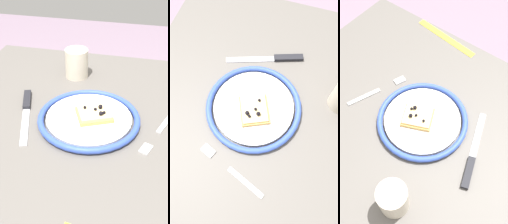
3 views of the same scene
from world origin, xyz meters
TOP-DOWN VIEW (x-y plane):
  - ground_plane at (0.00, 0.00)m, footprint 6.00×6.00m
  - dining_table at (0.00, 0.00)m, footprint 0.93×0.78m
  - plate at (0.03, 0.03)m, footprint 0.27×0.27m
  - pizza_slice_near at (0.01, 0.02)m, footprint 0.11×0.11m
  - knife at (0.21, 0.01)m, footprint 0.10×0.23m
  - fork at (-0.16, 0.03)m, footprint 0.09×0.19m
  - cup at (0.12, -0.20)m, footprint 0.07×0.07m
  - measuring_tape at (-0.12, 0.36)m, footprint 0.26×0.05m

SIDE VIEW (x-z plane):
  - ground_plane at x=0.00m, z-range 0.00..0.00m
  - dining_table at x=0.00m, z-range 0.28..1.03m
  - measuring_tape at x=-0.12m, z-range 0.75..0.75m
  - fork at x=-0.16m, z-range 0.75..0.75m
  - knife at x=0.21m, z-range 0.75..0.76m
  - plate at x=0.03m, z-range 0.75..0.77m
  - pizza_slice_near at x=0.01m, z-range 0.76..0.79m
  - cup at x=0.12m, z-range 0.75..0.84m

